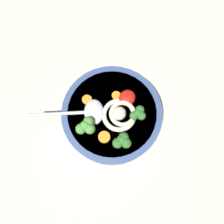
# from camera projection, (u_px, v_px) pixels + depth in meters

# --- Properties ---
(table_slab) EXTENTS (1.19, 1.19, 0.04)m
(table_slab) POSITION_uv_depth(u_px,v_px,m) (110.00, 135.00, 0.56)
(table_slab) COLOR #BCB29E
(table_slab) RESTS_ON ground
(soup_bowl) EXTENTS (0.23, 0.23, 0.05)m
(soup_bowl) POSITION_uv_depth(u_px,v_px,m) (112.00, 115.00, 0.53)
(soup_bowl) COLOR #334775
(soup_bowl) RESTS_ON table_slab
(noodle_pile) EXTENTS (0.09, 0.08, 0.03)m
(noodle_pile) POSITION_uv_depth(u_px,v_px,m) (121.00, 115.00, 0.49)
(noodle_pile) COLOR beige
(noodle_pile) RESTS_ON soup_bowl
(soup_spoon) EXTENTS (0.13, 0.16, 0.02)m
(soup_spoon) POSITION_uv_depth(u_px,v_px,m) (88.00, 112.00, 0.50)
(soup_spoon) COLOR #B7B7BC
(soup_spoon) RESTS_ON soup_bowl
(chili_sauce_dollop) EXTENTS (0.04, 0.04, 0.02)m
(chili_sauce_dollop) POSITION_uv_depth(u_px,v_px,m) (127.00, 98.00, 0.51)
(chili_sauce_dollop) COLOR #B2190F
(chili_sauce_dollop) RESTS_ON soup_bowl
(broccoli_floret_center) EXTENTS (0.04, 0.04, 0.03)m
(broccoli_floret_center) POSITION_uv_depth(u_px,v_px,m) (122.00, 141.00, 0.47)
(broccoli_floret_center) COLOR #7A9E60
(broccoli_floret_center) RESTS_ON soup_bowl
(broccoli_floret_beside_noodles) EXTENTS (0.05, 0.04, 0.04)m
(broccoli_floret_beside_noodles) POSITION_uv_depth(u_px,v_px,m) (86.00, 126.00, 0.47)
(broccoli_floret_beside_noodles) COLOR #7A9E60
(broccoli_floret_beside_noodles) RESTS_ON soup_bowl
(broccoli_floret_right) EXTENTS (0.04, 0.03, 0.03)m
(broccoli_floret_right) POSITION_uv_depth(u_px,v_px,m) (138.00, 114.00, 0.49)
(broccoli_floret_right) COLOR #7A9E60
(broccoli_floret_right) RESTS_ON soup_bowl
(carrot_slice_rear) EXTENTS (0.03, 0.03, 0.01)m
(carrot_slice_rear) POSITION_uv_depth(u_px,v_px,m) (105.00, 138.00, 0.49)
(carrot_slice_rear) COLOR orange
(carrot_slice_rear) RESTS_ON soup_bowl
(carrot_slice_near_spoon) EXTENTS (0.02, 0.02, 0.01)m
(carrot_slice_near_spoon) POSITION_uv_depth(u_px,v_px,m) (87.00, 100.00, 0.51)
(carrot_slice_near_spoon) COLOR orange
(carrot_slice_near_spoon) RESTS_ON soup_bowl
(carrot_slice_far) EXTENTS (0.02, 0.02, 0.00)m
(carrot_slice_far) POSITION_uv_depth(u_px,v_px,m) (116.00, 96.00, 0.51)
(carrot_slice_far) COLOR orange
(carrot_slice_far) RESTS_ON soup_bowl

